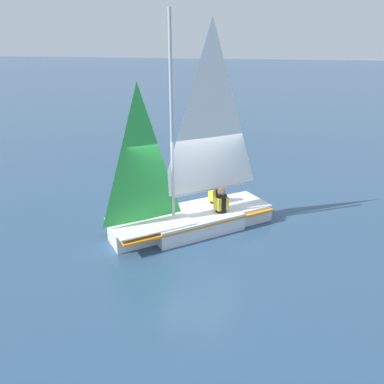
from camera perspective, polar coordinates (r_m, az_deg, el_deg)
The scene contains 4 objects.
ground_plane at distance 10.41m, azimuth 0.00°, elevation -5.49°, with size 260.00×260.00×0.00m, color #2D4C6B.
sailboat_main at distance 10.10m, azimuth 0.16°, elevation -1.67°, with size 4.14×4.22×5.49m.
sailor_helm at distance 10.23m, azimuth 4.45°, elevation -2.22°, with size 0.42×0.43×1.16m.
sailor_crew at distance 10.80m, azimuth 3.59°, elevation -0.79°, with size 0.42×0.43×1.16m.
Camera 1 is at (2.93, -8.80, 4.73)m, focal length 35.00 mm.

